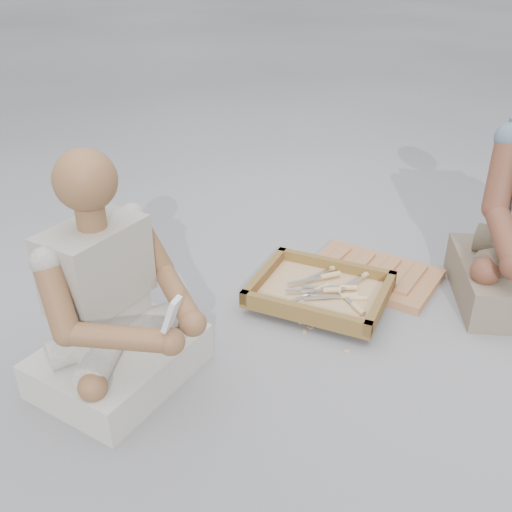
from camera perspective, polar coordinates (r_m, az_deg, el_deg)
The scene contains 30 objects.
ground at distance 2.05m, azimuth 0.03°, elevation -10.22°, with size 60.00×60.00×0.00m, color #98979D.
carved_panel at distance 2.55m, azimuth 11.49°, elevation -1.78°, with size 0.54×0.36×0.04m, color brown.
tool_tray at distance 2.32m, azimuth 6.43°, elevation -3.52°, with size 0.55×0.45×0.07m.
chisel_0 at distance 2.33m, azimuth 8.63°, elevation -3.14°, with size 0.20×0.12×0.02m.
chisel_1 at distance 2.28m, azimuth 9.61°, elevation -4.13°, with size 0.21×0.11×0.02m.
chisel_2 at distance 2.38m, azimuth 6.79°, elevation -2.05°, with size 0.16×0.18×0.02m.
chisel_3 at distance 2.22m, azimuth 9.87°, elevation -4.95°, with size 0.19×0.14×0.02m.
chisel_4 at distance 2.42m, azimuth 10.85°, elevation -1.86°, with size 0.08×0.22×0.02m.
chisel_5 at distance 2.39m, azimuth 7.18°, elevation -1.96°, with size 0.15×0.18×0.02m.
chisel_6 at distance 2.31m, azimuth 6.13°, elevation -3.41°, with size 0.10×0.21×0.02m.
chisel_7 at distance 2.28m, azimuth 8.77°, elevation -3.97°, with size 0.19×0.14×0.02m.
chisel_8 at distance 2.46m, azimuth 7.73°, elevation -1.17°, with size 0.10×0.21×0.02m.
chisel_9 at distance 2.30m, azimuth 7.05°, elevation -3.41°, with size 0.20×0.13×0.02m.
wood_chip_0 at distance 2.43m, azimuth 5.47°, elevation -3.29°, with size 0.02×0.01×0.00m, color tan.
wood_chip_1 at distance 2.30m, azimuth 4.87°, elevation -5.38°, with size 0.02×0.01×0.00m, color tan.
wood_chip_2 at distance 2.21m, azimuth 5.43°, elevation -7.08°, with size 0.02×0.01×0.00m, color tan.
wood_chip_3 at distance 2.39m, azimuth 8.73°, elevation -4.22°, with size 0.02×0.01×0.00m, color tan.
wood_chip_4 at distance 2.63m, azimuth 2.23°, elevation -0.58°, with size 0.02×0.01×0.00m, color tan.
wood_chip_5 at distance 2.28m, azimuth 5.57°, elevation -5.84°, with size 0.02×0.01×0.00m, color tan.
wood_chip_6 at distance 2.25m, azimuth 4.31°, elevation -6.15°, with size 0.02×0.01×0.00m, color tan.
wood_chip_7 at distance 2.56m, azimuth 4.15°, elevation -1.48°, with size 0.02×0.01×0.00m, color tan.
wood_chip_8 at distance 2.10m, azimuth 9.03°, elevation -9.39°, with size 0.02×0.01×0.00m, color tan.
wood_chip_9 at distance 2.68m, azimuth 1.96°, elevation 0.03°, with size 0.02×0.01×0.00m, color tan.
wood_chip_10 at distance 2.64m, azimuth 7.93°, elevation -0.70°, with size 0.02×0.01×0.00m, color tan.
wood_chip_11 at distance 2.23m, azimuth 4.44°, elevation -6.59°, with size 0.02×0.01×0.00m, color tan.
wood_chip_12 at distance 2.18m, azimuth 4.88°, elevation -7.53°, with size 0.02×0.01×0.00m, color tan.
wood_chip_13 at distance 2.47m, azimuth 6.60°, elevation -2.91°, with size 0.02×0.01×0.00m, color tan.
wood_chip_14 at distance 2.73m, azimuth 3.87°, elevation 0.56°, with size 0.02×0.01×0.00m, color tan.
craftsman at distance 1.88m, azimuth -14.22°, elevation -5.18°, with size 0.54×0.53×0.79m.
mobile_phone at distance 1.61m, azimuth -8.46°, elevation -5.79°, with size 0.06×0.05×0.11m.
Camera 1 is at (0.76, -1.40, 1.29)m, focal length 40.00 mm.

